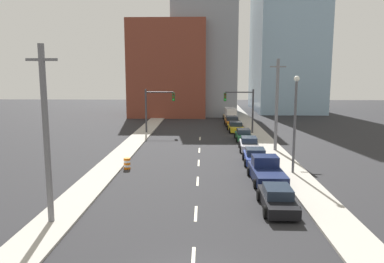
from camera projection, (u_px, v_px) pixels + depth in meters
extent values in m
cube|color=#ADA89E|center=(152.00, 124.00, 58.57)|extent=(2.41, 89.22, 0.14)
cube|color=#ADA89E|center=(250.00, 125.00, 58.10)|extent=(2.41, 89.22, 0.14)
cube|color=beige|center=(193.00, 260.00, 16.27)|extent=(0.16, 2.40, 0.01)
cube|color=beige|center=(196.00, 213.00, 21.65)|extent=(0.16, 2.40, 0.01)
cube|color=beige|center=(198.00, 181.00, 28.11)|extent=(0.16, 2.40, 0.01)
cube|color=beige|center=(199.00, 163.00, 33.82)|extent=(0.16, 2.40, 0.01)
cube|color=beige|center=(199.00, 150.00, 39.31)|extent=(0.16, 2.40, 0.01)
cube|color=beige|center=(200.00, 139.00, 46.29)|extent=(0.16, 2.40, 0.01)
cube|color=brown|center=(170.00, 69.00, 72.71)|extent=(14.00, 16.00, 17.45)
cube|color=gray|center=(204.00, 50.00, 75.85)|extent=(12.00, 20.00, 25.16)
cube|color=#8CADC6|center=(287.00, 23.00, 78.38)|extent=(13.00, 20.00, 36.70)
cylinder|color=#38383D|center=(146.00, 111.00, 49.93)|extent=(0.24, 0.24, 5.93)
cylinder|color=#38383D|center=(160.00, 92.00, 49.48)|extent=(3.70, 0.16, 0.16)
cube|color=#194C1E|center=(173.00, 97.00, 49.52)|extent=(0.34, 0.32, 1.10)
cylinder|color=#4C0C0C|center=(173.00, 94.00, 49.30)|extent=(0.22, 0.04, 0.22)
cylinder|color=#593F0C|center=(173.00, 97.00, 49.35)|extent=(0.22, 0.04, 0.22)
cylinder|color=#26E53F|center=(173.00, 100.00, 49.41)|extent=(0.22, 0.04, 0.22)
cylinder|color=#38383D|center=(253.00, 112.00, 49.50)|extent=(0.24, 0.24, 5.93)
cylinder|color=#38383D|center=(239.00, 92.00, 49.16)|extent=(3.70, 0.16, 0.16)
cube|color=#194C1E|center=(225.00, 97.00, 49.31)|extent=(0.34, 0.32, 1.10)
cylinder|color=#4C0C0C|center=(225.00, 94.00, 49.09)|extent=(0.22, 0.04, 0.22)
cylinder|color=#593F0C|center=(225.00, 97.00, 49.15)|extent=(0.22, 0.04, 0.22)
cylinder|color=#26E53F|center=(225.00, 100.00, 49.20)|extent=(0.22, 0.04, 0.22)
cylinder|color=slate|center=(46.00, 137.00, 19.47)|extent=(0.32, 0.32, 9.51)
cube|color=slate|center=(42.00, 60.00, 18.85)|extent=(1.60, 0.14, 0.14)
cylinder|color=slate|center=(277.00, 106.00, 38.09)|extent=(0.32, 0.32, 9.46)
cube|color=slate|center=(278.00, 67.00, 37.48)|extent=(1.60, 0.14, 0.14)
cylinder|color=orange|center=(127.00, 168.00, 31.65)|extent=(0.56, 0.56, 0.19)
cylinder|color=white|center=(127.00, 166.00, 31.62)|extent=(0.56, 0.56, 0.19)
cylinder|color=orange|center=(127.00, 164.00, 31.59)|extent=(0.56, 0.56, 0.19)
cylinder|color=white|center=(127.00, 161.00, 31.56)|extent=(0.56, 0.56, 0.19)
cylinder|color=orange|center=(127.00, 159.00, 31.53)|extent=(0.56, 0.56, 0.19)
cylinder|color=#4C4C51|center=(295.00, 129.00, 29.49)|extent=(0.20, 0.20, 7.38)
sphere|color=white|center=(297.00, 79.00, 28.88)|extent=(0.44, 0.44, 0.44)
cube|color=black|center=(277.00, 201.00, 22.29)|extent=(1.83, 4.68, 0.61)
cube|color=#1E2838|center=(278.00, 191.00, 22.20)|extent=(1.58, 2.12, 0.58)
cylinder|color=black|center=(259.00, 195.00, 23.78)|extent=(0.23, 0.71, 0.70)
cylinder|color=black|center=(288.00, 196.00, 23.70)|extent=(0.23, 0.71, 0.70)
cylinder|color=black|center=(265.00, 212.00, 20.93)|extent=(0.23, 0.71, 0.70)
cylinder|color=black|center=(298.00, 212.00, 20.85)|extent=(0.23, 0.71, 0.70)
cube|color=#141E47|center=(267.00, 174.00, 27.90)|extent=(2.25, 5.39, 0.81)
cube|color=#141E47|center=(265.00, 161.00, 28.57)|extent=(1.92, 1.64, 0.81)
cylinder|color=black|center=(249.00, 171.00, 29.59)|extent=(0.23, 0.67, 0.67)
cylinder|color=black|center=(277.00, 172.00, 29.56)|extent=(0.23, 0.67, 0.67)
cylinder|color=black|center=(255.00, 184.00, 26.31)|extent=(0.23, 0.67, 0.67)
cylinder|color=black|center=(287.00, 184.00, 26.29)|extent=(0.23, 0.67, 0.67)
cube|color=navy|center=(255.00, 158.00, 33.65)|extent=(2.01, 4.27, 0.60)
cube|color=#1E2838|center=(255.00, 151.00, 33.56)|extent=(1.70, 1.95, 0.57)
cylinder|color=black|center=(243.00, 156.00, 35.03)|extent=(0.24, 0.68, 0.67)
cylinder|color=black|center=(264.00, 156.00, 34.90)|extent=(0.24, 0.68, 0.67)
cylinder|color=black|center=(245.00, 163.00, 32.46)|extent=(0.24, 0.68, 0.67)
cylinder|color=black|center=(268.00, 163.00, 32.33)|extent=(0.24, 0.68, 0.67)
cube|color=#B2B2BC|center=(249.00, 145.00, 39.37)|extent=(2.02, 4.63, 0.62)
cube|color=#1E2838|center=(249.00, 140.00, 39.28)|extent=(1.68, 2.12, 0.59)
cylinder|color=black|center=(239.00, 144.00, 40.86)|extent=(0.25, 0.71, 0.70)
cylinder|color=black|center=(257.00, 144.00, 40.71)|extent=(0.25, 0.71, 0.70)
cylinder|color=black|center=(241.00, 149.00, 38.08)|extent=(0.25, 0.71, 0.70)
cylinder|color=black|center=(259.00, 150.00, 37.93)|extent=(0.25, 0.71, 0.70)
cube|color=#1E6033|center=(243.00, 136.00, 45.11)|extent=(1.73, 4.51, 0.63)
cube|color=#1E2838|center=(243.00, 131.00, 45.02)|extent=(1.51, 2.03, 0.58)
cylinder|color=black|center=(235.00, 136.00, 46.54)|extent=(0.22, 0.63, 0.63)
cylinder|color=black|center=(249.00, 136.00, 46.49)|extent=(0.22, 0.63, 0.63)
cylinder|color=black|center=(237.00, 140.00, 43.78)|extent=(0.22, 0.63, 0.63)
cylinder|color=black|center=(252.00, 140.00, 43.73)|extent=(0.22, 0.63, 0.63)
cube|color=gold|center=(236.00, 128.00, 51.68)|extent=(1.99, 4.64, 0.62)
cube|color=#1E2838|center=(236.00, 124.00, 51.59)|extent=(1.67, 2.12, 0.59)
cylinder|color=black|center=(228.00, 128.00, 53.09)|extent=(0.25, 0.71, 0.70)
cylinder|color=black|center=(241.00, 128.00, 53.11)|extent=(0.25, 0.71, 0.70)
cylinder|color=black|center=(230.00, 131.00, 50.30)|extent=(0.25, 0.71, 0.70)
cylinder|color=black|center=(244.00, 131.00, 50.31)|extent=(0.25, 0.71, 0.70)
cube|color=orange|center=(232.00, 122.00, 57.37)|extent=(1.98, 4.69, 0.68)
cube|color=#1E2838|center=(232.00, 118.00, 57.26)|extent=(1.70, 2.13, 0.63)
cylinder|color=black|center=(225.00, 122.00, 58.83)|extent=(0.23, 0.69, 0.69)
cylinder|color=black|center=(237.00, 122.00, 58.81)|extent=(0.23, 0.69, 0.69)
cylinder|color=black|center=(226.00, 125.00, 55.98)|extent=(0.23, 0.69, 0.69)
cylinder|color=black|center=(239.00, 125.00, 55.96)|extent=(0.23, 0.69, 0.69)
cube|color=tan|center=(230.00, 118.00, 63.92)|extent=(2.17, 6.27, 0.57)
cube|color=silver|center=(231.00, 112.00, 63.47)|extent=(1.84, 3.91, 1.40)
cylinder|color=black|center=(223.00, 117.00, 65.83)|extent=(0.25, 0.68, 0.67)
cylinder|color=black|center=(235.00, 117.00, 65.85)|extent=(0.25, 0.68, 0.67)
cylinder|color=black|center=(226.00, 120.00, 62.04)|extent=(0.25, 0.68, 0.67)
cylinder|color=black|center=(238.00, 120.00, 62.06)|extent=(0.25, 0.68, 0.67)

